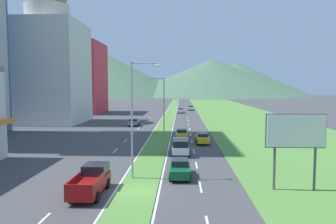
{
  "coord_description": "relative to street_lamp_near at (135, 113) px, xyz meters",
  "views": [
    {
      "loc": [
        3.5,
        -23.63,
        8.26
      ],
      "look_at": [
        0.57,
        43.33,
        2.81
      ],
      "focal_mm": 33.02,
      "sensor_mm": 36.0,
      "label": 1
    }
  ],
  "objects": [
    {
      "name": "ground_plane",
      "position": [
        0.66,
        -3.53,
        -5.93
      ],
      "size": [
        600.0,
        600.0,
        0.0
      ],
      "primitive_type": "plane",
      "color": "#424244"
    },
    {
      "name": "grass_median",
      "position": [
        0.66,
        56.47,
        -5.9
      ],
      "size": [
        3.2,
        240.0,
        0.06
      ],
      "primitive_type": "cube",
      "color": "#518438",
      "rests_on": "ground_plane"
    },
    {
      "name": "grass_verge_right",
      "position": [
        21.26,
        56.47,
        -5.9
      ],
      "size": [
        24.0,
        240.0,
        0.06
      ],
      "primitive_type": "cube",
      "color": "#518438",
      "rests_on": "ground_plane"
    },
    {
      "name": "lane_dash_left_2",
      "position": [
        -4.44,
        -9.27,
        -5.92
      ],
      "size": [
        0.16,
        2.8,
        0.01
      ],
      "primitive_type": "cube",
      "color": "silver",
      "rests_on": "ground_plane"
    },
    {
      "name": "lane_dash_left_3",
      "position": [
        -4.44,
        -2.13,
        -5.92
      ],
      "size": [
        0.16,
        2.8,
        0.01
      ],
      "primitive_type": "cube",
      "color": "silver",
      "rests_on": "ground_plane"
    },
    {
      "name": "lane_dash_left_4",
      "position": [
        -4.44,
        5.0,
        -5.92
      ],
      "size": [
        0.16,
        2.8,
        0.01
      ],
      "primitive_type": "cube",
      "color": "silver",
      "rests_on": "ground_plane"
    },
    {
      "name": "lane_dash_left_5",
      "position": [
        -4.44,
        12.13,
        -5.92
      ],
      "size": [
        0.16,
        2.8,
        0.01
      ],
      "primitive_type": "cube",
      "color": "silver",
      "rests_on": "ground_plane"
    },
    {
      "name": "lane_dash_left_6",
      "position": [
        -4.44,
        19.26,
        -5.92
      ],
      "size": [
        0.16,
        2.8,
        0.01
      ],
      "primitive_type": "cube",
      "color": "silver",
      "rests_on": "ground_plane"
    },
    {
      "name": "lane_dash_left_7",
      "position": [
        -4.44,
        26.39,
        -5.92
      ],
      "size": [
        0.16,
        2.8,
        0.01
      ],
      "primitive_type": "cube",
      "color": "silver",
      "rests_on": "ground_plane"
    },
    {
      "name": "lane_dash_left_8",
      "position": [
        -4.44,
        33.52,
        -5.92
      ],
      "size": [
        0.16,
        2.8,
        0.01
      ],
      "primitive_type": "cube",
      "color": "silver",
      "rests_on": "ground_plane"
    },
    {
      "name": "lane_dash_left_9",
      "position": [
        -4.44,
        40.66,
        -5.92
      ],
      "size": [
        0.16,
        2.8,
        0.01
      ],
      "primitive_type": "cube",
      "color": "silver",
      "rests_on": "ground_plane"
    },
    {
      "name": "lane_dash_left_10",
      "position": [
        -4.44,
        47.79,
        -5.92
      ],
      "size": [
        0.16,
        2.8,
        0.01
      ],
      "primitive_type": "cube",
      "color": "silver",
      "rests_on": "ground_plane"
    },
    {
      "name": "lane_dash_left_11",
      "position": [
        -4.44,
        54.92,
        -5.92
      ],
      "size": [
        0.16,
        2.8,
        0.01
      ],
      "primitive_type": "cube",
      "color": "silver",
      "rests_on": "ground_plane"
    },
    {
      "name": "lane_dash_right_3",
      "position": [
        5.76,
        -2.13,
        -5.92
      ],
      "size": [
        0.16,
        2.8,
        0.01
      ],
      "primitive_type": "cube",
      "color": "silver",
      "rests_on": "ground_plane"
    },
    {
      "name": "lane_dash_right_4",
      "position": [
        5.76,
        5.0,
        -5.92
      ],
      "size": [
        0.16,
        2.8,
        0.01
      ],
      "primitive_type": "cube",
      "color": "silver",
      "rests_on": "ground_plane"
    },
    {
      "name": "lane_dash_right_5",
      "position": [
        5.76,
        12.13,
        -5.92
      ],
      "size": [
        0.16,
        2.8,
        0.01
      ],
      "primitive_type": "cube",
      "color": "silver",
      "rests_on": "ground_plane"
    },
    {
      "name": "lane_dash_right_6",
      "position": [
        5.76,
        19.26,
        -5.92
      ],
      "size": [
        0.16,
        2.8,
        0.01
      ],
      "primitive_type": "cube",
      "color": "silver",
      "rests_on": "ground_plane"
    },
    {
      "name": "lane_dash_right_7",
      "position": [
        5.76,
        26.39,
        -5.92
      ],
      "size": [
        0.16,
        2.8,
        0.01
      ],
      "primitive_type": "cube",
      "color": "silver",
      "rests_on": "ground_plane"
    },
    {
      "name": "lane_dash_right_8",
      "position": [
        5.76,
        33.52,
        -5.92
      ],
      "size": [
        0.16,
        2.8,
        0.01
      ],
      "primitive_type": "cube",
      "color": "silver",
      "rests_on": "ground_plane"
    },
    {
      "name": "lane_dash_right_9",
      "position": [
        5.76,
        40.66,
        -5.92
      ],
      "size": [
        0.16,
        2.8,
        0.01
      ],
      "primitive_type": "cube",
      "color": "silver",
      "rests_on": "ground_plane"
    },
    {
      "name": "lane_dash_right_10",
      "position": [
        5.76,
        47.79,
        -5.92
      ],
      "size": [
        0.16,
        2.8,
        0.01
      ],
      "primitive_type": "cube",
      "color": "silver",
      "rests_on": "ground_plane"
    },
    {
      "name": "lane_dash_right_11",
      "position": [
        5.76,
        54.92,
        -5.92
      ],
      "size": [
        0.16,
        2.8,
        0.01
      ],
      "primitive_type": "cube",
      "color": "silver",
      "rests_on": "ground_plane"
    },
    {
      "name": "edge_line_median_left",
      "position": [
        -1.09,
        56.47,
        -5.92
      ],
      "size": [
        0.16,
        240.0,
        0.01
      ],
      "primitive_type": "cube",
      "color": "silver",
      "rests_on": "ground_plane"
    },
    {
      "name": "edge_line_median_right",
      "position": [
        2.41,
        56.47,
        -5.92
      ],
      "size": [
        0.16,
        240.0,
        0.01
      ],
      "primitive_type": "cube",
      "color": "silver",
      "rests_on": "ground_plane"
    },
    {
      "name": "domed_building",
      "position": [
        -26.32,
        43.08,
        8.51
      ],
      "size": [
        15.37,
        15.37,
        34.19
      ],
      "color": "silver",
      "rests_on": "ground_plane"
    },
    {
      "name": "midrise_colored",
      "position": [
        -29.5,
        69.66,
        5.13
      ],
      "size": [
        16.9,
        16.9,
        22.12
      ],
      "primitive_type": "cube",
      "color": "#D83847",
      "rests_on": "ground_plane"
    },
    {
      "name": "hill_far_left",
      "position": [
        -76.66,
        264.89,
        16.02
      ],
      "size": [
        173.11,
        173.11,
        43.89
      ],
      "primitive_type": "cone",
      "color": "#47664C",
      "rests_on": "ground_plane"
    },
    {
      "name": "hill_far_center",
      "position": [
        33.54,
        269.93,
        11.5
      ],
      "size": [
        170.0,
        170.0,
        34.86
      ],
      "primitive_type": "cone",
      "color": "#47664C",
      "rests_on": "ground_plane"
    },
    {
      "name": "hill_far_right",
      "position": [
        60.28,
        289.11,
        10.28
      ],
      "size": [
        139.29,
        139.29,
        32.42
      ],
      "primitive_type": "cone",
      "color": "#47664C",
      "rests_on": "ground_plane"
    },
    {
      "name": "street_lamp_near",
      "position": [
        0.0,
        0.0,
        0.0
      ],
      "size": [
        2.66,
        0.44,
        10.48
      ],
      "color": "#99999E",
      "rests_on": "ground_plane"
    },
    {
      "name": "street_lamp_mid",
      "position": [
        0.91,
        24.95,
        -0.32
      ],
      "size": [
        2.92,
        0.32,
        9.81
      ],
      "color": "#99999E",
      "rests_on": "ground_plane"
    },
    {
      "name": "billboard_roadside",
      "position": [
        13.17,
        -2.68,
        -1.4
      ],
      "size": [
        4.72,
        0.28,
        6.17
      ],
      "color": "#4C4C51",
      "rests_on": "ground_plane"
    },
    {
      "name": "car_0",
      "position": [
        7.38,
        81.98,
        -5.12
      ],
      "size": [
        1.97,
        4.23,
        1.61
      ],
      "rotation": [
        0.0,
        0.0,
        -1.57
      ],
      "color": "silver",
      "rests_on": "ground_plane"
    },
    {
      "name": "car_1",
      "position": [
        -5.98,
        37.82,
        -5.14
      ],
      "size": [
        2.01,
        4.46,
        1.52
      ],
      "rotation": [
        0.0,
        0.0,
        1.57
      ],
      "color": "slate",
      "rests_on": "ground_plane"
    },
    {
      "name": "car_2",
      "position": [
        3.9,
        70.45,
        -5.15
      ],
      "size": [
        1.96,
        4.37,
        1.51
      ],
      "rotation": [
        0.0,
        0.0,
        -1.57
      ],
      "color": "silver",
      "rests_on": "ground_plane"
    },
    {
      "name": "car_3",
      "position": [
        4.2,
        21.42,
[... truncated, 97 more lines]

